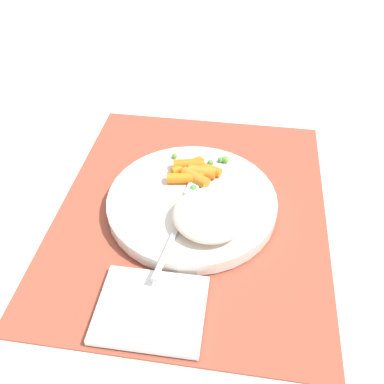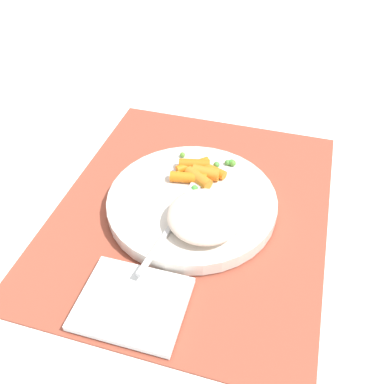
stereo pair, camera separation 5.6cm
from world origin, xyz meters
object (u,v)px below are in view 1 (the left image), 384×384
Objects in this scene: carrot_portion at (194,171)px; fork at (185,211)px; rice_mound at (210,214)px; napkin at (151,309)px; plate at (192,202)px.

carrot_portion is 0.41× the size of fork.
fork is (0.01, 0.03, -0.01)m from rice_mound.
carrot_portion is at bearing -4.73° from napkin.
plate is at bearing -175.78° from carrot_portion.
rice_mound reaches higher than fork.
fork is (-0.03, 0.00, 0.01)m from plate.
fork is at bearing 67.13° from rice_mound.
carrot_portion is 0.08m from fork.
plate is 1.24× the size of fork.
napkin is (-0.21, 0.02, -0.02)m from carrot_portion.
fork is 0.14m from napkin.
rice_mound is at bearing -159.95° from carrot_portion.
rice_mound is at bearing -112.87° from fork.
napkin is (-0.14, 0.02, -0.02)m from fork.
carrot_portion is (0.09, 0.03, -0.01)m from rice_mound.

